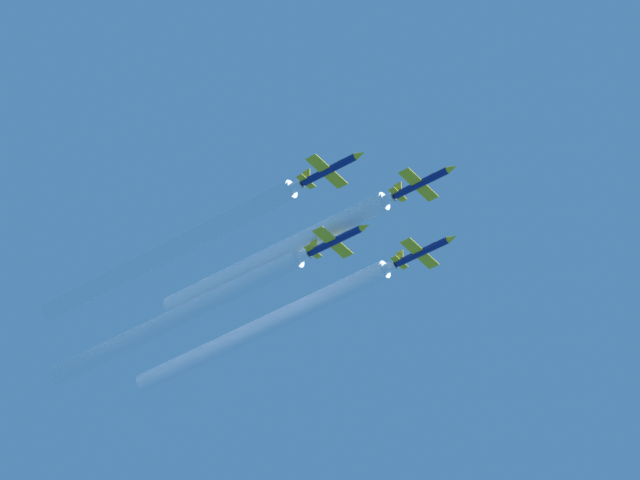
# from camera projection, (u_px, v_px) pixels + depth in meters

# --- Properties ---
(jet_lead) EXTENTS (7.60, 11.07, 2.66)m
(jet_lead) POSITION_uv_depth(u_px,v_px,m) (423.00, 182.00, 272.72)
(jet_lead) COLOR navy
(jet_left_wingman) EXTENTS (7.60, 11.07, 2.66)m
(jet_left_wingman) POSITION_uv_depth(u_px,v_px,m) (424.00, 251.00, 282.20)
(jet_left_wingman) COLOR navy
(jet_right_wingman) EXTENTS (7.60, 11.07, 2.66)m
(jet_right_wingman) POSITION_uv_depth(u_px,v_px,m) (331.00, 169.00, 268.06)
(jet_right_wingman) COLOR navy
(jet_slot) EXTENTS (7.60, 11.07, 2.66)m
(jet_slot) POSITION_uv_depth(u_px,v_px,m) (337.00, 240.00, 277.09)
(jet_slot) COLOR navy
(smoke_trail_lead) EXTENTS (2.85, 41.89, 2.85)m
(smoke_trail_lead) POSITION_uv_depth(u_px,v_px,m) (278.00, 253.00, 284.59)
(smoke_trail_lead) COLOR white
(smoke_trail_left_wingman) EXTENTS (2.85, 49.48, 2.85)m
(smoke_trail_left_wingman) POSITION_uv_depth(u_px,v_px,m) (264.00, 326.00, 295.81)
(smoke_trail_left_wingman) COLOR white
(smoke_trail_right_wingman) EXTENTS (2.85, 48.54, 2.85)m
(smoke_trail_right_wingman) POSITION_uv_depth(u_px,v_px,m) (170.00, 250.00, 281.45)
(smoke_trail_right_wingman) COLOR white
(smoke_trail_slot) EXTENTS (2.85, 49.81, 2.85)m
(smoke_trail_slot) POSITION_uv_depth(u_px,v_px,m) (178.00, 317.00, 290.77)
(smoke_trail_slot) COLOR white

